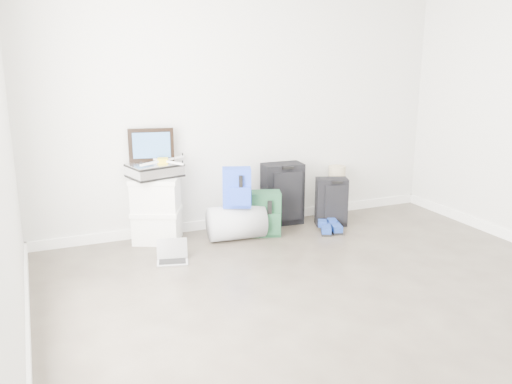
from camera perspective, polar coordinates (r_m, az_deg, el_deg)
name	(u,v)px	position (r m, az deg, el deg)	size (l,w,h in m)	color
ground	(379,327)	(3.96, 12.80, -13.71)	(5.00, 5.00, 0.00)	#362F27
room_envelope	(393,73)	(3.51, 14.26, 12.05)	(4.52, 5.02, 2.71)	silver
boxes_stack	(157,209)	(5.45, -10.43, -1.79)	(0.57, 0.53, 0.66)	silver
briefcase	(155,170)	(5.35, -10.63, 2.26)	(0.47, 0.35, 0.14)	#B2B2B7
painting	(151,145)	(5.40, -10.97, 4.87)	(0.43, 0.12, 0.33)	black
drone	(163,161)	(5.33, -9.79, 3.27)	(0.50, 0.50, 0.05)	gold
duffel_bag	(236,222)	(5.46, -2.08, -3.21)	(0.35, 0.35, 0.56)	#999CA1
blue_backpack	(237,188)	(5.34, -2.00, 0.40)	(0.32, 0.28, 0.39)	#1A31AB
large_suitcase	(283,194)	(5.91, 2.81, -0.18)	(0.45, 0.31, 0.67)	black
green_backpack	(265,214)	(5.55, 0.93, -2.38)	(0.38, 0.33, 0.46)	#153B23
carry_on	(332,202)	(5.92, 7.97, -1.04)	(0.38, 0.31, 0.52)	black
shoes	(331,228)	(5.75, 7.87, -3.81)	(0.30, 0.28, 0.09)	black
rolled_rug	(336,191)	(6.27, 8.45, 0.11)	(0.19, 0.19, 0.58)	tan
laptop	(172,256)	(4.99, -8.80, -6.70)	(0.32, 0.26, 0.20)	#B3B3B8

